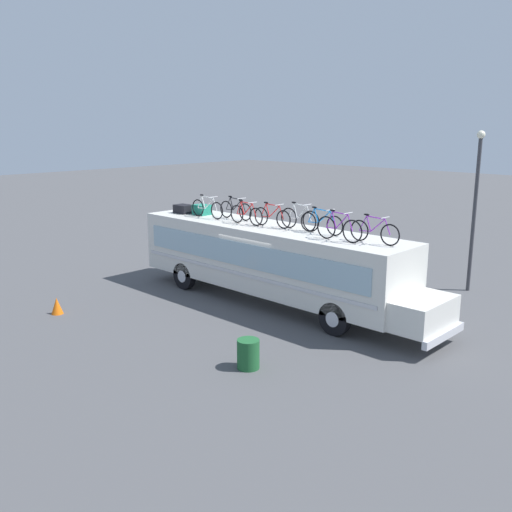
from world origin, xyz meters
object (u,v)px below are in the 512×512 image
rooftop_bicycle_3 (246,214)px  traffic_cone (57,306)px  bus (272,259)px  rooftop_bicycle_4 (272,217)px  rooftop_bicycle_2 (235,210)px  luggage_bag_1 (183,209)px  rooftop_bicycle_8 (374,231)px  rooftop_bicycle_1 (207,208)px  rooftop_bicycle_6 (321,223)px  rooftop_bicycle_7 (339,228)px  trash_bin (248,354)px  luggage_bag_2 (202,210)px  street_lamp (475,201)px  rooftop_bicycle_5 (300,218)px

rooftop_bicycle_3 → traffic_cone: rooftop_bicycle_3 is taller
bus → rooftop_bicycle_4: (-0.01, -0.01, 1.52)m
rooftop_bicycle_2 → rooftop_bicycle_4: size_ratio=1.00×
bus → luggage_bag_1: (-4.74, -0.14, 1.33)m
rooftop_bicycle_3 → rooftop_bicycle_8: 5.15m
rooftop_bicycle_1 → rooftop_bicycle_6: 5.17m
traffic_cone → rooftop_bicycle_4: bearing=53.6°
bus → rooftop_bicycle_4: size_ratio=7.32×
rooftop_bicycle_6 → rooftop_bicycle_7: (1.12, -0.57, 0.03)m
trash_bin → rooftop_bicycle_3: bearing=135.3°
bus → rooftop_bicycle_7: 3.50m
luggage_bag_2 → rooftop_bicycle_4: size_ratio=0.37×
rooftop_bicycle_4 → street_lamp: street_lamp is taller
luggage_bag_2 → rooftop_bicycle_6: (5.89, 0.07, 0.17)m
luggage_bag_1 → rooftop_bicycle_7: (7.85, -0.24, 0.22)m
trash_bin → rooftop_bicycle_2: bearing=138.4°
rooftop_bicycle_6 → street_lamp: size_ratio=0.29×
rooftop_bicycle_4 → rooftop_bicycle_2: bearing=172.5°
rooftop_bicycle_5 → rooftop_bicycle_6: size_ratio=0.96×
rooftop_bicycle_4 → rooftop_bicycle_7: rooftop_bicycle_7 is taller
rooftop_bicycle_7 → street_lamp: (1.30, 6.83, 0.31)m
rooftop_bicycle_2 → rooftop_bicycle_3: bearing=-25.6°
rooftop_bicycle_6 → rooftop_bicycle_1: bearing=-175.2°
luggage_bag_1 → rooftop_bicycle_4: (4.73, 0.14, 0.19)m
luggage_bag_2 → street_lamp: (8.31, 6.33, 0.51)m
rooftop_bicycle_2 → rooftop_bicycle_3: size_ratio=1.05×
rooftop_bicycle_2 → rooftop_bicycle_5: (3.16, -0.03, 0.03)m
bus → rooftop_bicycle_1: size_ratio=7.03×
traffic_cone → street_lamp: (8.84, 12.42, 3.20)m
rooftop_bicycle_4 → rooftop_bicycle_6: (2.01, 0.19, 0.00)m
rooftop_bicycle_8 → trash_bin: (-0.74, -4.66, -2.75)m
bus → rooftop_bicycle_2: 2.64m
luggage_bag_2 → traffic_cone: bearing=-95.0°
rooftop_bicycle_2 → trash_bin: bearing=-41.6°
bus → rooftop_bicycle_8: rooftop_bicycle_8 is taller
bus → luggage_bag_1: 4.92m
rooftop_bicycle_4 → rooftop_bicycle_7: size_ratio=1.00×
rooftop_bicycle_7 → rooftop_bicycle_3: bearing=178.2°
bus → rooftop_bicycle_6: bearing=5.3°
trash_bin → luggage_bag_1: bearing=151.1°
rooftop_bicycle_7 → rooftop_bicycle_8: (0.99, 0.43, -0.03)m
traffic_cone → luggage_bag_2: bearing=85.0°
luggage_bag_1 → rooftop_bicycle_8: size_ratio=0.41×
rooftop_bicycle_5 → traffic_cone: 8.76m
rooftop_bicycle_3 → traffic_cone: 7.24m
rooftop_bicycle_3 → rooftop_bicycle_5: (2.07, 0.49, 0.03)m
rooftop_bicycle_3 → trash_bin: size_ratio=2.03×
rooftop_bicycle_2 → rooftop_bicycle_4: 2.14m
luggage_bag_1 → rooftop_bicycle_5: size_ratio=0.42×
bus → street_lamp: street_lamp is taller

